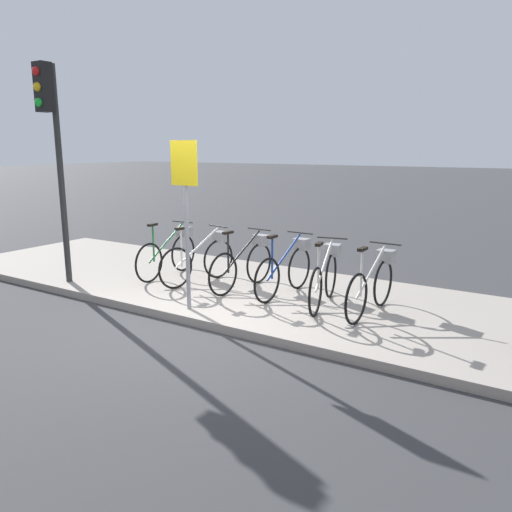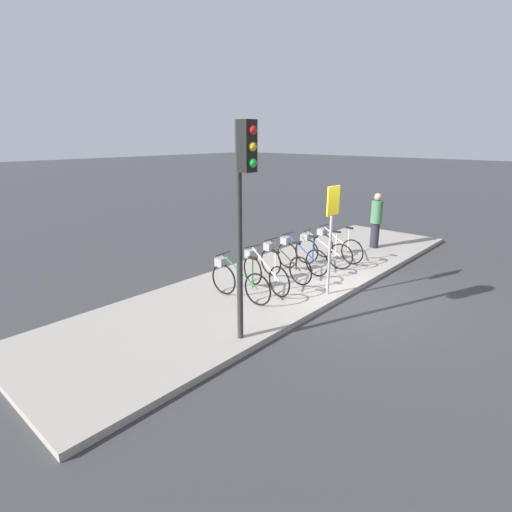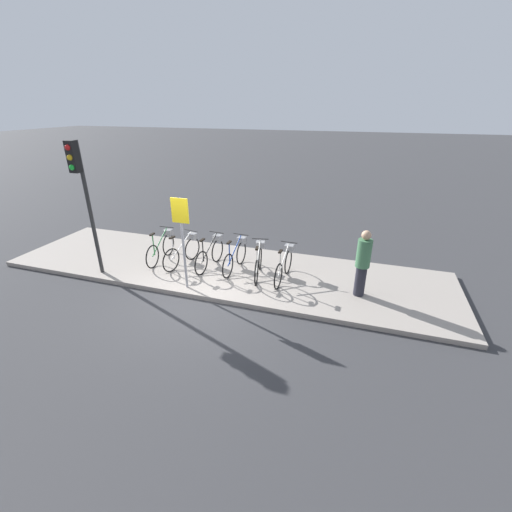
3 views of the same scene
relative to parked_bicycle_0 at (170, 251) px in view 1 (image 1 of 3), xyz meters
name	(u,v)px [view 1 (image 1 of 3)]	position (x,y,z in m)	size (l,w,h in m)	color
ground_plane	(199,328)	(1.93, -1.60, -0.56)	(120.00, 120.00, 0.00)	#38383A
sidewalk	(263,294)	(1.93, 0.06, -0.50)	(12.71, 3.33, 0.12)	#9E9389
parked_bicycle_0	(170,251)	(0.00, 0.00, 0.00)	(0.46, 1.63, 1.00)	black
parked_bicycle_1	(202,257)	(0.77, -0.06, 0.00)	(0.49, 1.61, 1.00)	black
parked_bicycle_2	(245,262)	(1.60, 0.03, 0.00)	(0.46, 1.63, 1.00)	black
parked_bicycle_3	(287,267)	(2.34, 0.08, 0.00)	(0.46, 1.63, 1.00)	black
parked_bicycle_4	(325,275)	(3.07, -0.08, 0.00)	(0.50, 1.61, 1.00)	black
parked_bicycle_5	(373,282)	(3.79, -0.08, 0.00)	(0.46, 1.63, 1.00)	black
traffic_light	(51,129)	(-1.20, -1.37, 2.11)	(0.24, 0.40, 3.56)	#2D2D2D
sign_post	(185,197)	(1.51, -1.31, 1.16)	(0.44, 0.07, 2.35)	#99999E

